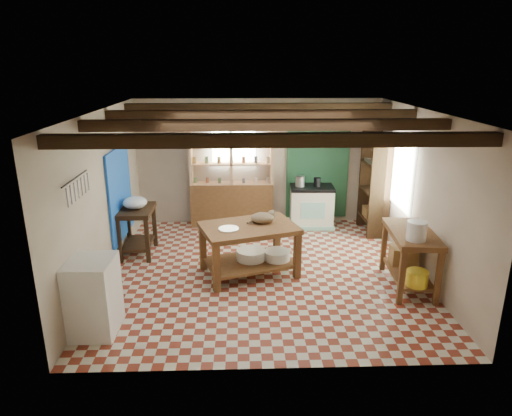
{
  "coord_description": "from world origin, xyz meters",
  "views": [
    {
      "loc": [
        -0.35,
        -6.83,
        3.29
      ],
      "look_at": [
        -0.11,
        0.3,
        1.0
      ],
      "focal_mm": 32.0,
      "sensor_mm": 36.0,
      "label": 1
    }
  ],
  "objects_px": {
    "prep_table": "(137,231)",
    "white_cabinet": "(94,296)",
    "stove": "(311,206)",
    "work_table": "(249,250)",
    "cat": "(263,218)",
    "right_counter": "(409,259)"
  },
  "relations": [
    {
      "from": "white_cabinet",
      "to": "cat",
      "type": "xyz_separation_m",
      "value": [
        2.2,
        1.72,
        0.42
      ]
    },
    {
      "from": "white_cabinet",
      "to": "cat",
      "type": "bearing_deg",
      "value": 39.23
    },
    {
      "from": "stove",
      "to": "right_counter",
      "type": "bearing_deg",
      "value": -65.86
    },
    {
      "from": "work_table",
      "to": "cat",
      "type": "height_order",
      "value": "cat"
    },
    {
      "from": "prep_table",
      "to": "white_cabinet",
      "type": "xyz_separation_m",
      "value": [
        -0.02,
        -2.45,
        0.06
      ]
    },
    {
      "from": "stove",
      "to": "prep_table",
      "type": "height_order",
      "value": "stove"
    },
    {
      "from": "white_cabinet",
      "to": "right_counter",
      "type": "distance_m",
      "value": 4.53
    },
    {
      "from": "prep_table",
      "to": "white_cabinet",
      "type": "bearing_deg",
      "value": -91.2
    },
    {
      "from": "prep_table",
      "to": "white_cabinet",
      "type": "height_order",
      "value": "white_cabinet"
    },
    {
      "from": "work_table",
      "to": "white_cabinet",
      "type": "height_order",
      "value": "white_cabinet"
    },
    {
      "from": "stove",
      "to": "white_cabinet",
      "type": "distance_m",
      "value": 5.05
    },
    {
      "from": "work_table",
      "to": "prep_table",
      "type": "distance_m",
      "value": 2.14
    },
    {
      "from": "stove",
      "to": "cat",
      "type": "distance_m",
      "value": 2.41
    },
    {
      "from": "white_cabinet",
      "to": "cat",
      "type": "height_order",
      "value": "cat"
    },
    {
      "from": "stove",
      "to": "right_counter",
      "type": "relative_size",
      "value": 0.71
    },
    {
      "from": "stove",
      "to": "right_counter",
      "type": "xyz_separation_m",
      "value": [
        1.08,
        -2.72,
        0.02
      ]
    },
    {
      "from": "right_counter",
      "to": "work_table",
      "type": "bearing_deg",
      "value": 172.72
    },
    {
      "from": "work_table",
      "to": "white_cabinet",
      "type": "bearing_deg",
      "value": -159.43
    },
    {
      "from": "white_cabinet",
      "to": "right_counter",
      "type": "relative_size",
      "value": 0.78
    },
    {
      "from": "work_table",
      "to": "white_cabinet",
      "type": "distance_m",
      "value": 2.55
    },
    {
      "from": "work_table",
      "to": "stove",
      "type": "distance_m",
      "value": 2.58
    },
    {
      "from": "work_table",
      "to": "stove",
      "type": "height_order",
      "value": "stove"
    }
  ]
}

